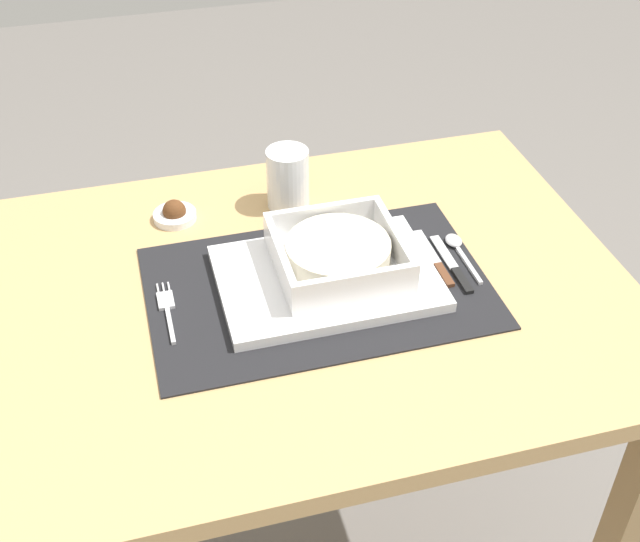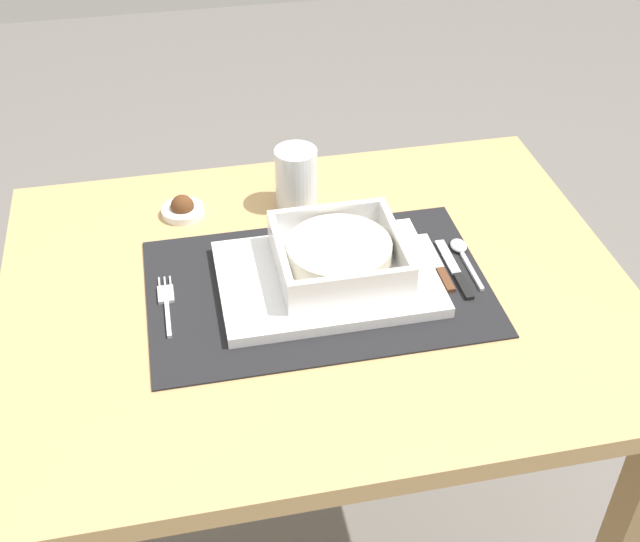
{
  "view_description": "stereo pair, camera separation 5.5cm",
  "coord_description": "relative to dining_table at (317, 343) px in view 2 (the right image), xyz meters",
  "views": [
    {
      "loc": [
        -0.23,
        -0.87,
        1.46
      ],
      "look_at": [
        0.0,
        -0.01,
        0.75
      ],
      "focal_mm": 46.09,
      "sensor_mm": 36.0,
      "label": 1
    },
    {
      "loc": [
        -0.18,
        -0.88,
        1.46
      ],
      "look_at": [
        0.0,
        -0.01,
        0.75
      ],
      "focal_mm": 46.09,
      "sensor_mm": 36.0,
      "label": 2
    }
  ],
  "objects": [
    {
      "name": "spoon",
      "position": [
        0.22,
        0.03,
        0.12
      ],
      "size": [
        0.02,
        0.12,
        0.01
      ],
      "rotation": [
        0.0,
        0.0,
        -0.07
      ],
      "color": "silver",
      "rests_on": "placemat"
    },
    {
      "name": "bread_knife",
      "position": [
        0.18,
        0.0,
        0.12
      ],
      "size": [
        0.01,
        0.14,
        0.01
      ],
      "rotation": [
        0.0,
        0.0,
        -0.04
      ],
      "color": "#59331E",
      "rests_on": "placemat"
    },
    {
      "name": "serving_plate",
      "position": [
        0.01,
        -0.0,
        0.12
      ],
      "size": [
        0.3,
        0.22,
        0.02
      ],
      "primitive_type": "cube",
      "color": "white",
      "rests_on": "placemat"
    },
    {
      "name": "fork",
      "position": [
        -0.21,
        0.0,
        0.12
      ],
      "size": [
        0.02,
        0.13,
        0.0
      ],
      "rotation": [
        0.0,
        0.0,
        -0.07
      ],
      "color": "silver",
      "rests_on": "placemat"
    },
    {
      "name": "dining_table",
      "position": [
        0.0,
        0.0,
        0.0
      ],
      "size": [
        0.89,
        0.69,
        0.72
      ],
      "color": "tan",
      "rests_on": "ground"
    },
    {
      "name": "placemat",
      "position": [
        0.0,
        -0.01,
        0.11
      ],
      "size": [
        0.48,
        0.31,
        0.0
      ],
      "primitive_type": "cube",
      "color": "black",
      "rests_on": "dining_table"
    },
    {
      "name": "drinking_glass",
      "position": [
        0.01,
        0.21,
        0.16
      ],
      "size": [
        0.07,
        0.07,
        0.1
      ],
      "color": "white",
      "rests_on": "dining_table"
    },
    {
      "name": "condiment_saucer",
      "position": [
        -0.17,
        0.22,
        0.12
      ],
      "size": [
        0.07,
        0.07,
        0.04
      ],
      "color": "white",
      "rests_on": "dining_table"
    },
    {
      "name": "butter_knife",
      "position": [
        0.2,
        -0.02,
        0.12
      ],
      "size": [
        0.01,
        0.14,
        0.01
      ],
      "rotation": [
        0.0,
        0.0,
        -0.01
      ],
      "color": "black",
      "rests_on": "placemat"
    },
    {
      "name": "porridge_bowl",
      "position": [
        0.03,
        0.01,
        0.15
      ],
      "size": [
        0.18,
        0.18,
        0.05
      ],
      "color": "white",
      "rests_on": "serving_plate"
    }
  ]
}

